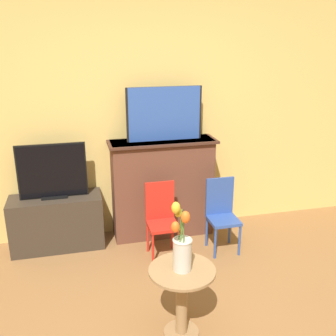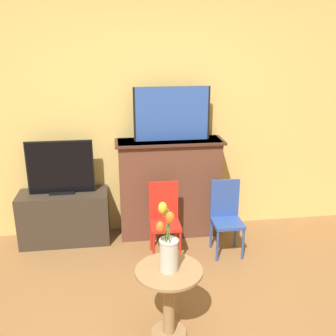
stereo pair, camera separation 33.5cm
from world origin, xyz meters
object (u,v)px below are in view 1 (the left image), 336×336
Objects in this scene: chair_red at (162,216)px; painting at (164,114)px; vase_tulips at (182,246)px; chair_blue at (222,211)px; tv_monitor at (52,172)px.

painting is at bearing 72.69° from chair_red.
vase_tulips is (-0.25, -1.55, -0.60)m from painting.
chair_red is 1.00× the size of chair_blue.
chair_blue is 1.50× the size of vase_tulips.
chair_red is at bearing 84.00° from vase_tulips.
tv_monitor is 0.90× the size of chair_blue.
chair_red is at bearing -107.31° from painting.
chair_red is at bearing 176.81° from chair_blue.
painting is 1.02m from chair_red.
chair_blue is at bearing -3.19° from chair_red.
chair_red is 0.61m from chair_blue.
vase_tulips is at bearing -123.48° from chair_blue.
painting reaches higher than chair_red.
tv_monitor is 1.14m from chair_red.
vase_tulips is at bearing -59.96° from tv_monitor.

